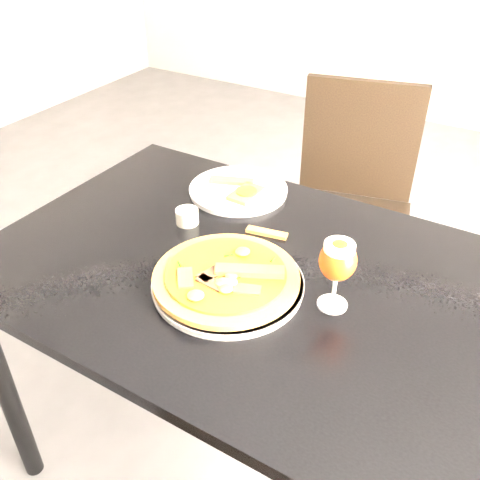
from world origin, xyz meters
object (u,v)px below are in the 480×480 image
Objects in this scene: chair_far at (349,206)px; pizza at (227,276)px; dining_table at (250,299)px; beer_glass at (338,261)px.

chair_far reaches higher than pizza.
dining_table is 1.33× the size of chair_far.
beer_glass is (0.20, -0.02, 0.20)m from dining_table.
dining_table is 0.14m from pizza.
beer_glass reaches higher than dining_table.
dining_table is 7.79× the size of beer_glass.
chair_far is 0.89m from pizza.
chair_far is 0.90m from beer_glass.
pizza is at bearing -101.96° from chair_far.
chair_far reaches higher than dining_table.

